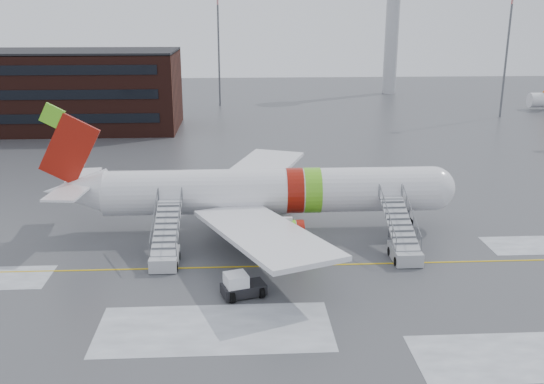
{
  "coord_description": "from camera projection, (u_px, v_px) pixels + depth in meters",
  "views": [
    {
      "loc": [
        -4.37,
        -42.39,
        18.24
      ],
      "look_at": [
        -1.74,
        4.84,
        4.0
      ],
      "focal_mm": 40.0,
      "sensor_mm": 36.0,
      "label": 1
    }
  ],
  "objects": [
    {
      "name": "ground",
      "position": [
        298.0,
        260.0,
        46.02
      ],
      "size": [
        260.0,
        260.0,
        0.0
      ],
      "primitive_type": "plane",
      "color": "#494C4F",
      "rests_on": "ground"
    },
    {
      "name": "control_tower",
      "position": [
        393.0,
        8.0,
        133.03
      ],
      "size": [
        6.4,
        6.4,
        30.0
      ],
      "color": "#B2B5BA",
      "rests_on": "ground"
    },
    {
      "name": "airstair_aft",
      "position": [
        166.0,
        248.0,
        45.46
      ],
      "size": [
        2.05,
        7.7,
        3.48
      ],
      "color": "#B5B8BD",
      "rests_on": "ground"
    },
    {
      "name": "airliner",
      "position": [
        260.0,
        192.0,
        51.42
      ],
      "size": [
        35.03,
        32.97,
        11.18
      ],
      "color": "white",
      "rests_on": "ground"
    },
    {
      "name": "light_mast_far_n",
      "position": [
        218.0,
        34.0,
        116.17
      ],
      "size": [
        1.2,
        1.2,
        24.25
      ],
      "color": "#595B60",
      "rests_on": "ground"
    },
    {
      "name": "pushback_tug",
      "position": [
        241.0,
        286.0,
        40.09
      ],
      "size": [
        3.17,
        2.73,
        1.63
      ],
      "color": "black",
      "rests_on": "ground"
    },
    {
      "name": "airstair_fwd",
      "position": [
        403.0,
        244.0,
        46.43
      ],
      "size": [
        2.05,
        7.7,
        3.48
      ],
      "color": "#A5A7AC",
      "rests_on": "ground"
    },
    {
      "name": "light_mast_far_ne",
      "position": [
        508.0,
        37.0,
        103.54
      ],
      "size": [
        1.2,
        1.2,
        24.25
      ],
      "color": "#595B60",
      "rests_on": "ground"
    }
  ]
}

